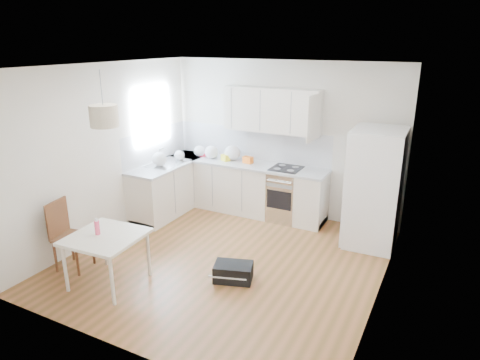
{
  "coord_description": "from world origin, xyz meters",
  "views": [
    {
      "loc": [
        2.68,
        -4.77,
        3.02
      ],
      "look_at": [
        0.03,
        0.4,
        1.1
      ],
      "focal_mm": 32.0,
      "sensor_mm": 36.0,
      "label": 1
    }
  ],
  "objects_px": {
    "refrigerator": "(376,188)",
    "dining_table": "(106,241)",
    "gym_bag": "(233,272)",
    "dining_chair": "(72,236)"
  },
  "relations": [
    {
      "from": "refrigerator",
      "to": "dining_table",
      "type": "distance_m",
      "value": 3.92
    },
    {
      "from": "gym_bag",
      "to": "dining_chair",
      "type": "bearing_deg",
      "value": -179.14
    },
    {
      "from": "dining_table",
      "to": "gym_bag",
      "type": "height_order",
      "value": "dining_table"
    },
    {
      "from": "dining_table",
      "to": "refrigerator",
      "type": "bearing_deg",
      "value": 41.33
    },
    {
      "from": "dining_table",
      "to": "gym_bag",
      "type": "bearing_deg",
      "value": 26.48
    },
    {
      "from": "refrigerator",
      "to": "dining_table",
      "type": "bearing_deg",
      "value": -137.03
    },
    {
      "from": "refrigerator",
      "to": "dining_table",
      "type": "xyz_separation_m",
      "value": [
        -2.77,
        -2.76,
        -0.29
      ]
    },
    {
      "from": "dining_chair",
      "to": "refrigerator",
      "type": "bearing_deg",
      "value": 27.16
    },
    {
      "from": "dining_chair",
      "to": "gym_bag",
      "type": "distance_m",
      "value": 2.24
    },
    {
      "from": "dining_table",
      "to": "dining_chair",
      "type": "bearing_deg",
      "value": 169.53
    }
  ]
}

